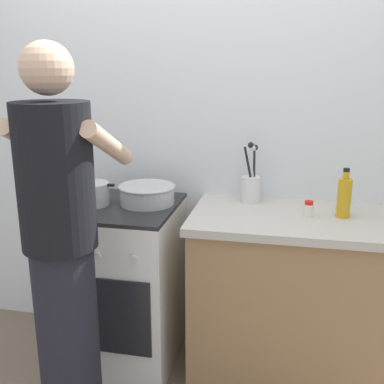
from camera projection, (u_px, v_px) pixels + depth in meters
name	position (u px, v px, depth m)	size (l,w,h in m)	color
ground	(178.00, 378.00, 2.46)	(6.00, 6.00, 0.00)	#6B5B4C
back_wall	(232.00, 132.00, 2.56)	(3.20, 0.10, 2.50)	silver
countertop	(288.00, 298.00, 2.37)	(1.00, 0.60, 0.90)	#99724C
stove_range	(122.00, 283.00, 2.55)	(0.60, 0.62, 0.90)	white
pot	(92.00, 194.00, 2.42)	(0.26, 0.19, 0.12)	#B2B2B7
mixing_bowl	(147.00, 194.00, 2.44)	(0.30, 0.30, 0.10)	#B7B7BC
utensil_crock	(251.00, 186.00, 2.46)	(0.10, 0.10, 0.33)	silver
spice_bottle	(309.00, 209.00, 2.23)	(0.04, 0.04, 0.08)	silver
oil_bottle	(344.00, 197.00, 2.21)	(0.07, 0.07, 0.24)	gold
person	(62.00, 255.00, 1.89)	(0.41, 0.50, 1.70)	black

